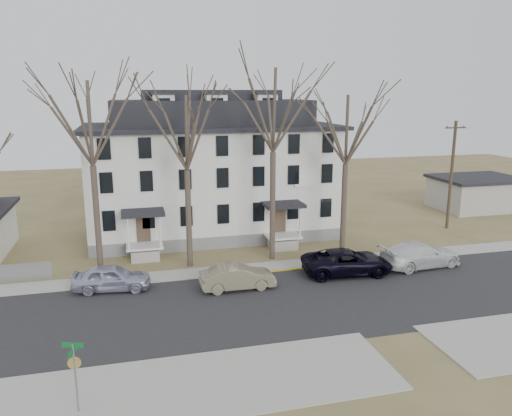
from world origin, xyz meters
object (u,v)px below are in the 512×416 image
object	(u,v)px
car_white	(420,255)
car_silver	(112,278)
tree_mid_left	(186,128)
bicycle_left	(143,255)
tree_mid_right	(347,125)
utility_pole_far	(451,174)
car_tan	(238,278)
tree_center	(273,104)
boarding_house	(212,171)
tree_far_left	(89,117)
street_sign	(75,368)
car_navy	(347,262)

from	to	relation	value
car_white	car_silver	bearing A→B (deg)	81.35
tree_mid_left	bicycle_left	world-z (taller)	tree_mid_left
tree_mid_left	tree_mid_right	world-z (taller)	same
utility_pole_far	car_tan	bearing A→B (deg)	-156.44
tree_center	car_tan	world-z (taller)	tree_center
boarding_house	tree_far_left	xyz separation A→B (m)	(-9.00, -8.15, 4.96)
boarding_house	tree_far_left	bearing A→B (deg)	-137.82
car_tan	street_sign	size ratio (longest dim) A/B	1.58
tree_far_left	tree_mid_right	xyz separation A→B (m)	(17.50, 0.00, -0.74)
tree_mid_left	car_white	bearing A→B (deg)	-15.35
tree_center	bicycle_left	distance (m)	14.20
tree_mid_left	car_navy	distance (m)	13.94
tree_center	tree_mid_right	world-z (taller)	tree_center
tree_mid_left	bicycle_left	bearing A→B (deg)	148.14
tree_mid_right	tree_center	bearing A→B (deg)	180.00
street_sign	utility_pole_far	bearing A→B (deg)	52.92
boarding_house	car_white	xyz separation A→B (m)	(12.45, -12.39, -4.53)
car_white	car_tan	bearing A→B (deg)	87.38
tree_center	bicycle_left	world-z (taller)	tree_center
boarding_house	car_navy	world-z (taller)	boarding_house
boarding_house	car_white	size ratio (longest dim) A/B	3.55
tree_mid_left	tree_center	bearing A→B (deg)	0.00
car_navy	car_white	world-z (taller)	car_white
boarding_house	tree_center	bearing A→B (deg)	-69.80
tree_far_left	tree_mid_right	world-z (taller)	tree_far_left
tree_center	car_white	size ratio (longest dim) A/B	2.51
car_navy	tree_center	bearing A→B (deg)	47.30
tree_far_left	boarding_house	bearing A→B (deg)	42.18
car_navy	street_sign	size ratio (longest dim) A/B	2.05
car_tan	street_sign	distance (m)	13.47
car_navy	tree_mid_right	bearing A→B (deg)	-15.06
car_silver	car_navy	xyz separation A→B (m)	(15.13, -0.98, 0.04)
utility_pole_far	tree_mid_left	bearing A→B (deg)	-169.87
tree_far_left	tree_center	bearing A→B (deg)	0.00
tree_far_left	car_tan	distance (m)	13.65
tree_mid_left	car_silver	distance (m)	10.75
tree_mid_right	car_silver	size ratio (longest dim) A/B	2.73
car_tan	tree_mid_left	bearing A→B (deg)	24.39
tree_mid_left	tree_mid_right	bearing A→B (deg)	0.00
car_white	street_sign	xyz separation A→B (m)	(-21.58, -11.22, 1.05)
bicycle_left	tree_mid_left	bearing A→B (deg)	-135.45
tree_mid_left	tree_center	world-z (taller)	tree_center
tree_mid_right	street_sign	world-z (taller)	tree_mid_right
boarding_house	utility_pole_far	bearing A→B (deg)	-10.92
boarding_house	tree_mid_left	xyz separation A→B (m)	(-3.00, -8.15, 4.22)
car_tan	car_navy	bearing A→B (deg)	-84.86
tree_center	tree_far_left	bearing A→B (deg)	180.00
boarding_house	car_silver	distance (m)	14.82
tree_center	street_sign	xyz separation A→B (m)	(-12.14, -15.46, -9.18)
car_navy	car_tan	bearing A→B (deg)	100.27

